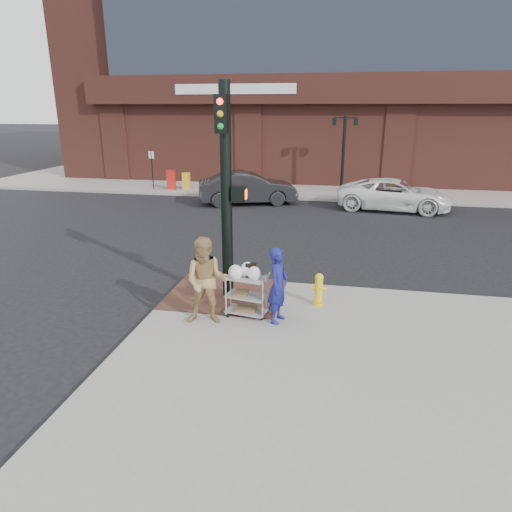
% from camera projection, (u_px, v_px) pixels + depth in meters
% --- Properties ---
extents(ground, '(220.00, 220.00, 0.00)m').
position_uv_depth(ground, '(241.00, 317.00, 10.46)').
color(ground, black).
rests_on(ground, ground).
extents(sidewalk_far, '(65.00, 36.00, 0.15)m').
position_uv_depth(sidewalk_far, '(472.00, 164.00, 38.03)').
color(sidewalk_far, gray).
rests_on(sidewalk_far, ground).
extents(brick_curb_ramp, '(2.80, 2.40, 0.01)m').
position_uv_depth(brick_curb_ramp, '(226.00, 294.00, 11.36)').
color(brick_curb_ramp, '#4A2722').
rests_on(brick_curb_ramp, sidewalk_near).
extents(lamp_post, '(1.32, 0.22, 4.00)m').
position_uv_depth(lamp_post, '(344.00, 146.00, 24.21)').
color(lamp_post, black).
rests_on(lamp_post, sidewalk_far).
extents(parking_sign, '(0.05, 0.05, 2.20)m').
position_uv_depth(parking_sign, '(152.00, 169.00, 25.60)').
color(parking_sign, black).
rests_on(parking_sign, sidewalk_far).
extents(traffic_signal_pole, '(0.61, 0.51, 5.00)m').
position_uv_depth(traffic_signal_pole, '(227.00, 188.00, 10.38)').
color(traffic_signal_pole, black).
rests_on(traffic_signal_pole, sidewalk_near).
extents(woman_blue, '(0.53, 0.68, 1.67)m').
position_uv_depth(woman_blue, '(278.00, 285.00, 9.69)').
color(woman_blue, navy).
rests_on(woman_blue, sidewalk_near).
extents(pedestrian_tan, '(1.01, 0.83, 1.90)m').
position_uv_depth(pedestrian_tan, '(207.00, 281.00, 9.60)').
color(pedestrian_tan, tan).
rests_on(pedestrian_tan, sidewalk_near).
extents(sedan_dark, '(5.08, 3.10, 1.58)m').
position_uv_depth(sedan_dark, '(248.00, 188.00, 22.43)').
color(sedan_dark, black).
rests_on(sedan_dark, ground).
extents(minivan_white, '(5.41, 3.01, 1.43)m').
position_uv_depth(minivan_white, '(394.00, 195.00, 21.14)').
color(minivan_white, white).
rests_on(minivan_white, ground).
extents(utility_cart, '(0.95, 0.63, 1.22)m').
position_uv_depth(utility_cart, '(246.00, 292.00, 10.05)').
color(utility_cart, '#96969A').
rests_on(utility_cart, sidewalk_near).
extents(fire_hydrant, '(0.37, 0.26, 0.78)m').
position_uv_depth(fire_hydrant, '(319.00, 289.00, 10.64)').
color(fire_hydrant, yellow).
rests_on(fire_hydrant, sidewalk_near).
extents(newsbox_red, '(0.51, 0.47, 1.07)m').
position_uv_depth(newsbox_red, '(171.00, 180.00, 25.69)').
color(newsbox_red, red).
rests_on(newsbox_red, sidewalk_far).
extents(newsbox_yellow, '(0.41, 0.37, 0.92)m').
position_uv_depth(newsbox_yellow, '(186.00, 181.00, 25.83)').
color(newsbox_yellow, gold).
rests_on(newsbox_yellow, sidewalk_far).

